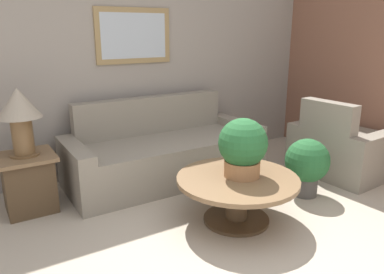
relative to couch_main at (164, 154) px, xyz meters
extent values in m
cube|color=gray|center=(-0.27, 0.56, 1.00)|extent=(7.50, 0.06, 2.60)
cube|color=#997A4C|center=(-0.10, 0.52, 1.31)|extent=(0.92, 0.03, 0.63)
cube|color=#B2BCC6|center=(-0.10, 0.51, 1.31)|extent=(0.80, 0.01, 0.51)
cube|color=brown|center=(2.51, -0.78, 1.00)|extent=(0.06, 4.63, 2.60)
cube|color=gray|center=(0.00, -0.04, -0.06)|extent=(1.87, 0.92, 0.48)
cube|color=gray|center=(0.00, 0.34, 0.40)|extent=(1.87, 0.16, 0.44)
cube|color=gray|center=(-1.02, -0.04, -0.01)|extent=(0.18, 0.92, 0.58)
cube|color=gray|center=(1.02, -0.04, -0.01)|extent=(0.18, 0.92, 0.58)
cube|color=gray|center=(1.95, -0.97, -0.06)|extent=(0.98, 0.72, 0.48)
cube|color=gray|center=(1.56, -1.00, 0.40)|extent=(0.20, 0.67, 0.44)
cube|color=gray|center=(1.98, -1.39, -0.01)|extent=(0.95, 0.24, 0.58)
cube|color=gray|center=(1.93, -0.55, -0.01)|extent=(0.95, 0.24, 0.58)
cylinder|color=#4C3823|center=(0.08, -1.26, -0.29)|extent=(0.60, 0.60, 0.03)
cylinder|color=#4C3823|center=(0.08, -1.26, -0.09)|extent=(0.20, 0.20, 0.36)
cylinder|color=brown|center=(0.08, -1.26, 0.11)|extent=(1.09, 1.09, 0.04)
cube|color=#4C3823|center=(-1.48, -0.03, -0.04)|extent=(0.44, 0.44, 0.52)
cube|color=brown|center=(-1.48, -0.03, 0.24)|extent=(0.51, 0.51, 0.03)
cylinder|color=brown|center=(-1.48, -0.03, 0.27)|extent=(0.26, 0.26, 0.02)
cylinder|color=brown|center=(-1.48, -0.03, 0.45)|extent=(0.19, 0.19, 0.34)
cone|color=gray|center=(-1.48, -0.03, 0.75)|extent=(0.39, 0.39, 0.27)
cylinder|color=#9E6B42|center=(0.13, -1.25, 0.20)|extent=(0.32, 0.32, 0.14)
sphere|color=#235B2D|center=(0.13, -1.25, 0.44)|extent=(0.43, 0.43, 0.43)
cylinder|color=#4C4742|center=(1.04, -1.20, -0.19)|extent=(0.25, 0.25, 0.21)
sphere|color=#235B2D|center=(1.04, -1.20, 0.08)|extent=(0.46, 0.46, 0.46)
camera|label=1|loc=(-1.89, -3.66, 1.39)|focal=35.00mm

